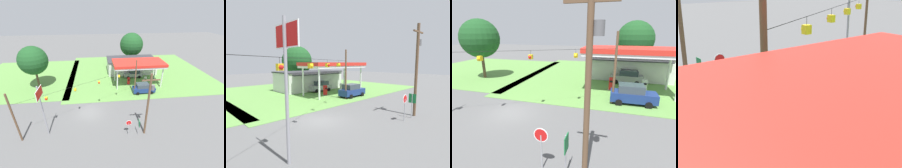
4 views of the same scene
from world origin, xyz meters
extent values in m
plane|color=#565656|center=(0.00, 0.00, 0.00)|extent=(160.00, 160.00, 0.00)
cube|color=#5B8E42|center=(12.60, 16.79, 0.02)|extent=(36.00, 28.00, 0.04)
cube|color=#5B8E42|center=(-16.00, 16.00, 0.02)|extent=(24.00, 24.00, 0.04)
cube|color=silver|center=(10.60, 9.33, 4.73)|extent=(10.93, 5.30, 0.35)
cube|color=red|center=(10.60, 9.33, 5.18)|extent=(11.13, 5.50, 0.55)
cylinder|color=silver|center=(5.74, 7.28, 2.28)|extent=(0.28, 0.28, 4.55)
cylinder|color=silver|center=(15.46, 7.28, 2.28)|extent=(0.28, 0.28, 4.55)
cylinder|color=silver|center=(5.74, 11.38, 2.28)|extent=(0.28, 0.28, 4.55)
cylinder|color=silver|center=(15.46, 11.38, 2.28)|extent=(0.28, 0.28, 4.55)
cube|color=silver|center=(10.84, 16.79, 1.76)|extent=(12.55, 5.98, 3.51)
cube|color=#333338|center=(10.84, 16.79, 3.63)|extent=(12.85, 6.28, 0.24)
cube|color=#333338|center=(10.84, 13.45, 3.26)|extent=(11.30, 0.70, 0.20)
cube|color=gray|center=(8.65, 9.33, 0.06)|extent=(0.71, 0.56, 0.12)
cube|color=red|center=(8.65, 9.33, 0.90)|extent=(0.55, 0.40, 1.57)
cube|color=black|center=(8.65, 9.11, 1.22)|extent=(0.39, 0.03, 0.24)
cube|color=gray|center=(12.56, 9.33, 0.06)|extent=(0.71, 0.56, 0.12)
cube|color=silver|center=(12.56, 9.33, 0.90)|extent=(0.55, 0.40, 1.57)
cube|color=black|center=(12.56, 9.11, 1.22)|extent=(0.39, 0.03, 0.24)
cube|color=navy|center=(10.96, 5.45, 0.81)|extent=(4.58, 1.92, 0.93)
cube|color=#333D47|center=(10.69, 5.45, 1.67)|extent=(2.53, 1.74, 0.79)
cylinder|color=black|center=(12.36, 6.42, 0.34)|extent=(0.68, 0.23, 0.68)
cylinder|color=black|center=(12.38, 4.53, 0.34)|extent=(0.68, 0.23, 0.68)
cylinder|color=black|center=(9.53, 6.38, 0.34)|extent=(0.68, 0.23, 0.68)
cylinder|color=black|center=(9.56, 4.49, 0.34)|extent=(0.68, 0.23, 0.68)
cube|color=#9E9EA3|center=(10.64, 13.20, 0.78)|extent=(4.61, 2.02, 0.88)
cube|color=#333D47|center=(10.92, 13.19, 1.60)|extent=(2.56, 1.80, 0.75)
cylinder|color=black|center=(9.20, 12.31, 0.34)|extent=(0.69, 0.25, 0.68)
cylinder|color=black|center=(9.27, 14.20, 0.34)|extent=(0.69, 0.25, 0.68)
cylinder|color=black|center=(12.02, 12.20, 0.34)|extent=(0.69, 0.25, 0.68)
cylinder|color=black|center=(12.09, 14.09, 0.34)|extent=(0.69, 0.25, 0.68)
cylinder|color=#99999E|center=(5.45, -5.55, 1.05)|extent=(0.08, 0.08, 2.10)
cylinder|color=white|center=(5.45, -5.55, 2.10)|extent=(0.80, 0.03, 0.80)
cylinder|color=red|center=(5.45, -5.55, 2.10)|extent=(0.70, 0.03, 0.70)
cylinder|color=gray|center=(-5.66, -4.24, 3.82)|extent=(0.18, 0.18, 7.64)
cube|color=white|center=(-5.56, -4.24, 6.72)|extent=(0.06, 2.22, 1.23)
cube|color=red|center=(-5.56, -4.24, 6.72)|extent=(0.07, 2.10, 1.11)
cylinder|color=gray|center=(6.80, -5.65, 1.20)|extent=(0.07, 0.07, 2.40)
cube|color=#146B33|center=(6.85, -5.65, 1.95)|extent=(0.04, 0.70, 0.90)
cylinder|color=brown|center=(7.78, -5.54, 4.59)|extent=(0.28, 0.28, 9.17)
cube|color=brown|center=(7.78, -5.54, 8.37)|extent=(2.20, 0.14, 0.14)
cylinder|color=#59595B|center=(8.13, -5.54, 7.37)|extent=(0.44, 0.44, 0.60)
cylinder|color=brown|center=(-8.93, -5.00, 3.64)|extent=(0.24, 0.24, 7.29)
cylinder|color=brown|center=(8.93, 5.00, 3.64)|extent=(0.24, 0.24, 7.29)
cylinder|color=black|center=(0.00, 0.00, 5.69)|extent=(17.87, 10.02, 0.02)
cylinder|color=black|center=(-5.36, -3.00, 5.51)|extent=(0.02, 0.02, 0.35)
cube|color=yellow|center=(-5.36, -3.00, 5.14)|extent=(0.32, 0.32, 0.40)
sphere|color=red|center=(-5.36, -3.17, 5.14)|extent=(0.28, 0.28, 0.28)
cylinder|color=black|center=(-1.79, -1.00, 5.51)|extent=(0.02, 0.02, 0.35)
cube|color=yellow|center=(-1.79, -1.00, 5.14)|extent=(0.32, 0.32, 0.40)
sphere|color=yellow|center=(-1.79, -1.17, 5.14)|extent=(0.28, 0.28, 0.28)
cylinder|color=black|center=(1.79, 1.00, 5.51)|extent=(0.02, 0.02, 0.35)
cube|color=yellow|center=(1.79, 1.00, 5.14)|extent=(0.32, 0.32, 0.40)
sphere|color=red|center=(1.79, 0.83, 5.14)|extent=(0.28, 0.28, 0.28)
cylinder|color=black|center=(5.36, 3.00, 5.51)|extent=(0.02, 0.02, 0.35)
cube|color=yellow|center=(5.36, 3.00, 5.14)|extent=(0.32, 0.32, 0.40)
sphere|color=yellow|center=(5.36, 2.83, 5.14)|extent=(0.28, 0.28, 0.28)
cylinder|color=#4C3828|center=(12.25, 23.44, 1.54)|extent=(0.44, 0.44, 3.08)
sphere|color=#19471E|center=(12.25, 23.44, 5.83)|extent=(6.87, 6.87, 6.87)
cylinder|color=#4C3828|center=(-11.25, 10.13, 1.94)|extent=(0.44, 0.44, 3.89)
sphere|color=#19471E|center=(-11.25, 10.13, 6.22)|extent=(5.84, 5.84, 5.84)
camera|label=1|loc=(1.48, -20.63, 16.05)|focal=24.00mm
camera|label=2|loc=(-10.01, -12.29, 5.37)|focal=28.00mm
camera|label=3|loc=(8.79, -12.79, 7.24)|focal=28.00mm
camera|label=4|loc=(14.35, 13.10, 7.25)|focal=50.00mm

